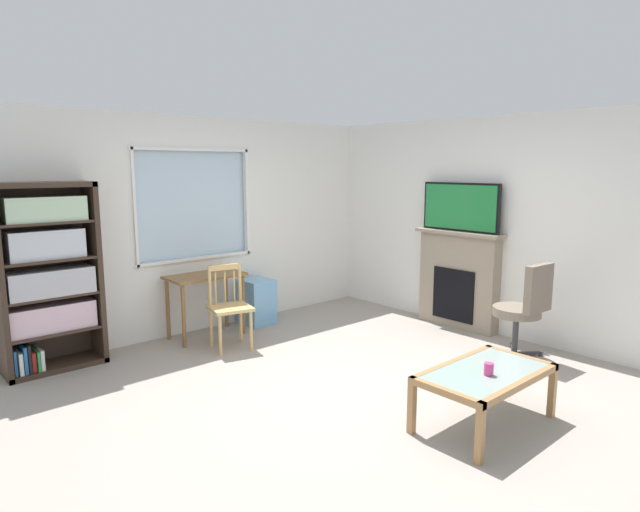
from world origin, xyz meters
The scene contains 12 objects.
ground centered at (0.00, 0.00, -0.01)m, with size 5.82×6.01×0.02m, color #9E9389.
wall_back_with_window centered at (0.02, 2.50, 1.23)m, with size 4.82×0.15×2.52m.
wall_right centered at (2.47, 0.00, 1.26)m, with size 0.12×5.21×2.52m, color white.
bookshelf centered at (-1.81, 2.26, 0.94)m, with size 0.90×0.38×1.81m.
desk_under_window centered at (-0.18, 2.15, 0.60)m, with size 0.87×0.47×0.73m.
wooden_chair centered at (-0.20, 1.64, 0.46)m, with size 0.50×0.49×0.90m.
plastic_drawer_unit centered at (0.56, 2.20, 0.28)m, with size 0.35×0.40×0.56m, color #72ADDB.
fireplace centered at (2.31, 0.45, 0.59)m, with size 0.26×1.13×1.18m.
tv centered at (2.29, 0.45, 1.47)m, with size 0.06×1.03×0.58m.
office_chair centered at (1.85, -0.65, 0.55)m, with size 0.57×0.58×1.00m.
coffee_table centered at (0.28, -1.17, 0.37)m, with size 1.08×0.62×0.43m.
sippy_cup centered at (0.22, -1.23, 0.48)m, with size 0.07×0.07×0.09m, color #DB3D84.
Camera 1 is at (-3.20, -3.20, 1.94)m, focal length 30.15 mm.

